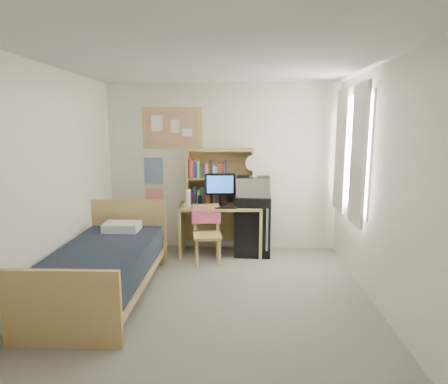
# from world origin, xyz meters

# --- Properties ---
(floor) EXTENTS (3.60, 4.20, 0.02)m
(floor) POSITION_xyz_m (0.00, 0.00, -0.01)
(floor) COLOR gray
(floor) RESTS_ON ground
(ceiling) EXTENTS (3.60, 4.20, 0.02)m
(ceiling) POSITION_xyz_m (0.00, 0.00, 2.60)
(ceiling) COLOR silver
(ceiling) RESTS_ON wall_back
(wall_back) EXTENTS (3.60, 0.04, 2.60)m
(wall_back) POSITION_xyz_m (0.00, 2.10, 1.30)
(wall_back) COLOR white
(wall_back) RESTS_ON floor
(wall_front) EXTENTS (3.60, 0.04, 2.60)m
(wall_front) POSITION_xyz_m (0.00, -2.10, 1.30)
(wall_front) COLOR white
(wall_front) RESTS_ON floor
(wall_left) EXTENTS (0.04, 4.20, 2.60)m
(wall_left) POSITION_xyz_m (-1.80, 0.00, 1.30)
(wall_left) COLOR white
(wall_left) RESTS_ON floor
(wall_right) EXTENTS (0.04, 4.20, 2.60)m
(wall_right) POSITION_xyz_m (1.80, 0.00, 1.30)
(wall_right) COLOR white
(wall_right) RESTS_ON floor
(window_unit) EXTENTS (0.10, 1.40, 1.70)m
(window_unit) POSITION_xyz_m (1.75, 1.20, 1.60)
(window_unit) COLOR white
(window_unit) RESTS_ON wall_right
(curtain_left) EXTENTS (0.04, 0.55, 1.70)m
(curtain_left) POSITION_xyz_m (1.72, 0.80, 1.60)
(curtain_left) COLOR silver
(curtain_left) RESTS_ON wall_right
(curtain_right) EXTENTS (0.04, 0.55, 1.70)m
(curtain_right) POSITION_xyz_m (1.72, 1.60, 1.60)
(curtain_right) COLOR silver
(curtain_right) RESTS_ON wall_right
(bulletin_board) EXTENTS (0.94, 0.03, 0.64)m
(bulletin_board) POSITION_xyz_m (-0.78, 2.08, 1.92)
(bulletin_board) COLOR tan
(bulletin_board) RESTS_ON wall_back
(poster_wave) EXTENTS (0.30, 0.01, 0.42)m
(poster_wave) POSITION_xyz_m (-1.10, 2.09, 1.25)
(poster_wave) COLOR #234C8F
(poster_wave) RESTS_ON wall_back
(poster_japan) EXTENTS (0.28, 0.01, 0.36)m
(poster_japan) POSITION_xyz_m (-1.10, 2.09, 0.78)
(poster_japan) COLOR red
(poster_japan) RESTS_ON wall_back
(desk) EXTENTS (1.27, 0.70, 0.77)m
(desk) POSITION_xyz_m (-0.01, 1.77, 0.38)
(desk) COLOR tan
(desk) RESTS_ON floor
(desk_chair) EXTENTS (0.49, 0.49, 0.84)m
(desk_chair) POSITION_xyz_m (-0.17, 1.32, 0.42)
(desk_chair) COLOR tan
(desk_chair) RESTS_ON floor
(mini_fridge) EXTENTS (0.56, 0.56, 0.91)m
(mini_fridge) POSITION_xyz_m (0.49, 1.81, 0.46)
(mini_fridge) COLOR black
(mini_fridge) RESTS_ON floor
(bed) EXTENTS (1.07, 2.08, 0.57)m
(bed) POSITION_xyz_m (-1.27, 0.23, 0.28)
(bed) COLOR black
(bed) RESTS_ON floor
(hutch) EXTENTS (1.04, 0.33, 0.84)m
(hutch) POSITION_xyz_m (-0.02, 1.92, 1.19)
(hutch) COLOR tan
(hutch) RESTS_ON desk
(monitor) EXTENTS (0.45, 0.07, 0.48)m
(monitor) POSITION_xyz_m (-0.01, 1.71, 1.00)
(monitor) COLOR black
(monitor) RESTS_ON desk
(keyboard) EXTENTS (0.49, 0.19, 0.02)m
(keyboard) POSITION_xyz_m (0.00, 1.57, 0.78)
(keyboard) COLOR black
(keyboard) RESTS_ON desk
(speaker_left) EXTENTS (0.07, 0.07, 0.16)m
(speaker_left) POSITION_xyz_m (-0.31, 1.69, 0.85)
(speaker_left) COLOR black
(speaker_left) RESTS_ON desk
(speaker_right) EXTENTS (0.07, 0.07, 0.17)m
(speaker_right) POSITION_xyz_m (0.29, 1.73, 0.85)
(speaker_right) COLOR black
(speaker_right) RESTS_ON desk
(water_bottle) EXTENTS (0.08, 0.08, 0.26)m
(water_bottle) POSITION_xyz_m (-0.49, 1.64, 0.90)
(water_bottle) COLOR white
(water_bottle) RESTS_ON desk
(hoodie) EXTENTS (0.44, 0.20, 0.20)m
(hoodie) POSITION_xyz_m (-0.20, 1.52, 0.65)
(hoodie) COLOR #DD547C
(hoodie) RESTS_ON desk_chair
(microwave) EXTENTS (0.51, 0.39, 0.29)m
(microwave) POSITION_xyz_m (0.48, 1.79, 1.05)
(microwave) COLOR silver
(microwave) RESTS_ON mini_fridge
(desk_fan) EXTENTS (0.24, 0.24, 0.29)m
(desk_fan) POSITION_xyz_m (0.48, 1.79, 1.35)
(desk_fan) COLOR white
(desk_fan) RESTS_ON microwave
(pillow) EXTENTS (0.46, 0.33, 0.11)m
(pillow) POSITION_xyz_m (-1.28, 0.98, 0.62)
(pillow) COLOR white
(pillow) RESTS_ON bed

